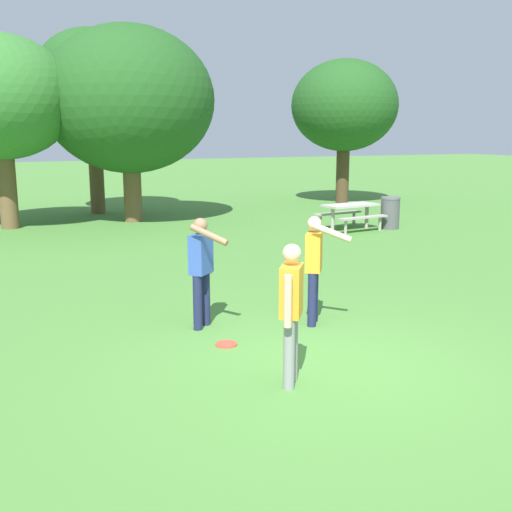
% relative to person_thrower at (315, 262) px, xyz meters
% --- Properties ---
extents(ground_plane, '(120.00, 120.00, 0.00)m').
position_rel_person_thrower_xyz_m(ground_plane, '(-0.78, -1.51, -0.96)').
color(ground_plane, '#4C8438').
extents(person_thrower, '(0.53, 0.83, 1.64)m').
position_rel_person_thrower_xyz_m(person_thrower, '(0.00, 0.00, 0.00)').
color(person_thrower, '#1E234C').
rests_on(person_thrower, ground).
extents(person_catcher, '(0.40, 0.51, 1.64)m').
position_rel_person_thrower_xyz_m(person_catcher, '(-1.38, -1.85, -0.02)').
color(person_catcher, gray).
rests_on(person_catcher, ground).
extents(person_bystander, '(0.47, 0.84, 1.64)m').
position_rel_person_thrower_xyz_m(person_bystander, '(-1.58, 0.54, 0.00)').
color(person_bystander, '#1E234C').
rests_on(person_bystander, ground).
extents(frisbee, '(0.30, 0.30, 0.03)m').
position_rel_person_thrower_xyz_m(frisbee, '(-1.56, -0.33, -0.95)').
color(frisbee, '#E04733').
rests_on(frisbee, ground).
extents(picnic_table_near, '(1.87, 1.63, 0.77)m').
position_rel_person_thrower_xyz_m(picnic_table_near, '(5.57, 7.48, -0.40)').
color(picnic_table_near, '#B2ADA3').
rests_on(picnic_table_near, ground).
extents(trash_can_beside_table, '(0.59, 0.59, 0.96)m').
position_rel_person_thrower_xyz_m(trash_can_beside_table, '(6.80, 7.18, -0.48)').
color(trash_can_beside_table, '#515156').
rests_on(trash_can_beside_table, ground).
extents(tree_broad_center, '(4.26, 4.26, 5.68)m').
position_rel_person_thrower_xyz_m(tree_broad_center, '(-3.64, 12.05, 2.88)').
color(tree_broad_center, brown).
rests_on(tree_broad_center, ground).
extents(tree_far_right, '(3.80, 3.80, 6.39)m').
position_rel_person_thrower_xyz_m(tree_far_right, '(-0.54, 14.59, 3.76)').
color(tree_far_right, brown).
rests_on(tree_far_right, ground).
extents(tree_slender_mid, '(5.41, 5.41, 6.17)m').
position_rel_person_thrower_xyz_m(tree_slender_mid, '(0.12, 11.96, 2.89)').
color(tree_slender_mid, brown).
rests_on(tree_slender_mid, ground).
extents(tree_back_left, '(4.30, 4.30, 5.77)m').
position_rel_person_thrower_xyz_m(tree_back_left, '(9.31, 13.76, 2.95)').
color(tree_back_left, '#4C3823').
rests_on(tree_back_left, ground).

